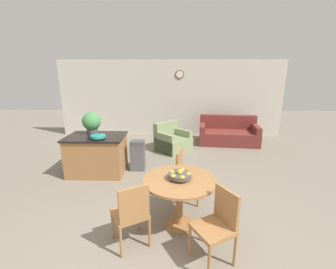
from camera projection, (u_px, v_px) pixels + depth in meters
name	position (u px, v px, depth m)	size (l,w,h in m)	color
wall_back	(171.00, 99.00, 8.09)	(8.00, 0.09, 2.70)	beige
dining_table	(180.00, 190.00, 3.26)	(1.06, 1.06, 0.77)	#9E6B3D
dining_chair_near_left	(131.00, 212.00, 2.87)	(0.57, 0.57, 0.92)	#9E6B3D
dining_chair_near_right	(218.00, 222.00, 2.67)	(0.57, 0.57, 0.92)	#9E6B3D
dining_chair_far_side	(186.00, 173.00, 4.01)	(0.52, 0.52, 0.92)	#9E6B3D
fruit_bowl	(180.00, 175.00, 3.20)	(0.33, 0.33, 0.15)	#4C4742
kitchen_island	(97.00, 154.00, 5.11)	(1.28, 0.89, 0.88)	#9E6B3D
teal_bowl	(98.00, 136.00, 4.77)	(0.31, 0.31, 0.08)	teal
potted_plant	(92.00, 122.00, 5.10)	(0.42, 0.42, 0.50)	#4C4C51
trash_bin	(138.00, 155.00, 5.31)	(0.33, 0.27, 0.71)	#56565B
couch	(228.00, 134.00, 7.39)	(1.95, 1.18, 0.88)	maroon
armchair	(172.00, 141.00, 6.69)	(1.18, 1.18, 0.83)	gray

